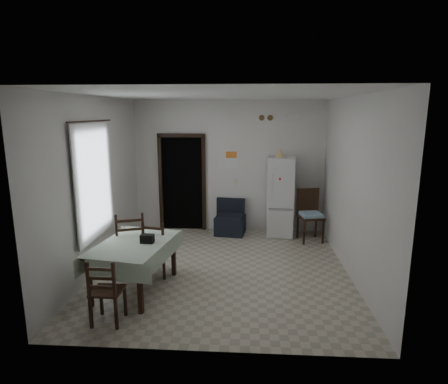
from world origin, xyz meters
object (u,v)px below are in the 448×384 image
(corner_chair, at_px, (311,216))
(dining_table, at_px, (135,266))
(fridge, at_px, (280,197))
(dining_chair_near_head, at_px, (107,290))
(navy_seat, at_px, (230,217))
(dining_chair_far_left, at_px, (130,243))
(dining_chair_far_right, at_px, (158,247))

(corner_chair, height_order, dining_table, corner_chair)
(fridge, height_order, dining_chair_near_head, fridge)
(navy_seat, distance_m, corner_chair, 1.73)
(corner_chair, bearing_deg, navy_seat, 157.11)
(dining_chair_far_left, height_order, dining_chair_far_right, dining_chair_far_left)
(dining_chair_far_left, bearing_deg, dining_table, 94.02)
(dining_table, height_order, dining_chair_near_head, dining_chair_near_head)
(dining_table, bearing_deg, navy_seat, 74.24)
(navy_seat, xyz_separation_m, dining_chair_far_right, (-1.08, -2.18, 0.09))
(fridge, distance_m, corner_chair, 0.77)
(corner_chair, distance_m, dining_table, 3.83)
(dining_chair_near_head, bearing_deg, fridge, -122.76)
(dining_chair_far_right, bearing_deg, dining_chair_far_left, 17.19)
(corner_chair, distance_m, dining_chair_far_right, 3.31)
(fridge, xyz_separation_m, navy_seat, (-1.08, -0.00, -0.48))
(corner_chair, height_order, dining_chair_far_right, corner_chair)
(corner_chair, height_order, dining_chair_near_head, corner_chair)
(dining_table, xyz_separation_m, dining_chair_near_head, (-0.09, -0.90, 0.07))
(navy_seat, bearing_deg, dining_table, -107.61)
(dining_chair_far_left, xyz_separation_m, dining_chair_near_head, (0.15, -1.44, -0.11))
(dining_table, xyz_separation_m, dining_chair_far_left, (-0.24, 0.54, 0.17))
(dining_table, xyz_separation_m, dining_chair_far_right, (0.22, 0.57, 0.10))
(dining_chair_far_left, bearing_deg, fridge, -159.41)
(navy_seat, height_order, dining_table, navy_seat)
(fridge, bearing_deg, dining_table, -126.49)
(dining_chair_far_right, bearing_deg, corner_chair, -134.13)
(dining_chair_far_left, bearing_deg, dining_chair_far_right, 165.07)
(dining_table, bearing_deg, corner_chair, 48.29)
(fridge, relative_size, dining_chair_near_head, 1.95)
(corner_chair, xyz_separation_m, dining_chair_far_right, (-2.76, -1.82, -0.07))
(fridge, bearing_deg, navy_seat, -175.64)
(corner_chair, xyz_separation_m, dining_table, (-2.98, -2.40, -0.17))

